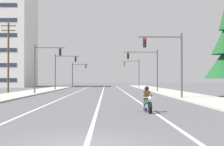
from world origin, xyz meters
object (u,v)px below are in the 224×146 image
(traffic_signal_far_right, at_px, (134,69))
(utility_pole_left_near, at_px, (8,55))
(traffic_signal_near_left, at_px, (43,62))
(traffic_signal_mid_left, at_px, (62,67))
(motorcycle_with_rider, at_px, (147,102))
(traffic_signal_mid_right, at_px, (147,64))
(traffic_signal_far_left, at_px, (77,71))
(traffic_signal_near_right, at_px, (169,56))

(traffic_signal_far_right, distance_m, utility_pole_left_near, 35.17)
(traffic_signal_near_left, xyz_separation_m, traffic_signal_mid_left, (0.35, 16.80, 0.02))
(motorcycle_with_rider, relative_size, traffic_signal_near_left, 0.35)
(motorcycle_with_rider, distance_m, traffic_signal_mid_left, 43.70)
(traffic_signal_mid_right, height_order, traffic_signal_far_right, same)
(traffic_signal_far_left, relative_size, utility_pole_left_near, 0.64)
(traffic_signal_mid_left, distance_m, traffic_signal_far_left, 33.90)
(motorcycle_with_rider, xyz_separation_m, traffic_signal_far_right, (3.75, 59.61, 3.44))
(traffic_signal_near_right, relative_size, traffic_signal_mid_right, 1.00)
(traffic_signal_near_left, xyz_separation_m, utility_pole_left_near, (-5.65, 4.84, 1.16))
(traffic_signal_near_left, distance_m, traffic_signal_mid_left, 16.80)
(traffic_signal_near_right, bearing_deg, traffic_signal_far_left, 102.32)
(traffic_signal_near_right, distance_m, traffic_signal_mid_right, 19.18)
(traffic_signal_near_left, bearing_deg, traffic_signal_near_right, -40.55)
(traffic_signal_mid_left, xyz_separation_m, utility_pole_left_near, (-6.00, -11.96, 1.14))
(traffic_signal_near_right, xyz_separation_m, traffic_signal_far_right, (0.15, 45.83, -0.02))
(traffic_signal_mid_left, relative_size, traffic_signal_far_right, 1.00)
(traffic_signal_near_left, distance_m, traffic_signal_far_right, 36.75)
(traffic_signal_near_right, xyz_separation_m, traffic_signal_near_left, (-13.85, 11.85, -0.02))
(traffic_signal_mid_left, height_order, traffic_signal_far_right, same)
(motorcycle_with_rider, height_order, utility_pole_left_near, utility_pole_left_near)
(motorcycle_with_rider, xyz_separation_m, traffic_signal_near_left, (-10.24, 25.63, 3.44))
(traffic_signal_far_left, bearing_deg, traffic_signal_near_left, -90.21)
(traffic_signal_near_right, height_order, traffic_signal_far_right, same)
(motorcycle_with_rider, bearing_deg, traffic_signal_mid_right, 83.64)
(motorcycle_with_rider, distance_m, traffic_signal_near_right, 14.66)
(traffic_signal_mid_left, bearing_deg, utility_pole_left_near, -116.65)
(traffic_signal_mid_left, relative_size, traffic_signal_far_left, 1.00)
(traffic_signal_near_left, distance_m, traffic_signal_mid_right, 15.73)
(traffic_signal_near_right, xyz_separation_m, traffic_signal_far_left, (-13.66, 62.55, 0.00))
(traffic_signal_near_right, height_order, traffic_signal_near_left, same)
(motorcycle_with_rider, bearing_deg, traffic_signal_far_right, 86.40)
(traffic_signal_mid_left, xyz_separation_m, traffic_signal_far_right, (13.65, 17.18, -0.02))
(traffic_signal_near_right, bearing_deg, traffic_signal_mid_right, 89.79)
(traffic_signal_mid_right, relative_size, utility_pole_left_near, 0.64)
(traffic_signal_near_left, bearing_deg, motorcycle_with_rider, -68.22)
(traffic_signal_mid_right, height_order, traffic_signal_mid_left, same)
(traffic_signal_mid_right, relative_size, traffic_signal_far_right, 1.00)
(traffic_signal_mid_right, bearing_deg, traffic_signal_near_left, -152.23)
(motorcycle_with_rider, relative_size, traffic_signal_far_right, 0.35)
(traffic_signal_near_left, height_order, traffic_signal_mid_left, same)
(traffic_signal_mid_left, distance_m, traffic_signal_far_right, 21.94)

